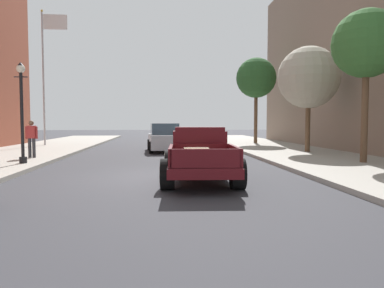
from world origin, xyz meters
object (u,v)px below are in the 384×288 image
(hotrod_truck_maroon, at_px, (199,155))
(street_tree_second, at_px, (309,78))
(street_lamp_near, at_px, (22,105))
(street_tree_third, at_px, (256,78))
(car_background_silver, at_px, (164,138))
(street_tree_nearest, at_px, (367,44))
(flagpole, at_px, (47,63))
(pedestrian_sidewalk_left, at_px, (32,137))

(hotrod_truck_maroon, distance_m, street_tree_second, 10.96)
(street_lamp_near, height_order, street_tree_third, street_tree_third)
(hotrod_truck_maroon, height_order, car_background_silver, car_background_silver)
(hotrod_truck_maroon, distance_m, car_background_silver, 10.69)
(hotrod_truck_maroon, distance_m, street_tree_nearest, 8.36)
(hotrod_truck_maroon, relative_size, flagpole, 0.55)
(hotrod_truck_maroon, bearing_deg, flagpole, 120.21)
(street_lamp_near, height_order, street_tree_second, street_tree_second)
(street_lamp_near, bearing_deg, flagpole, 101.79)
(hotrod_truck_maroon, bearing_deg, street_tree_third, 69.44)
(hotrod_truck_maroon, bearing_deg, car_background_silver, 94.77)
(hotrod_truck_maroon, relative_size, pedestrian_sidewalk_left, 3.04)
(hotrod_truck_maroon, xyz_separation_m, street_lamp_near, (-6.41, 3.72, 1.63))
(street_lamp_near, distance_m, street_tree_nearest, 13.45)
(hotrod_truck_maroon, height_order, pedestrian_sidewalk_left, pedestrian_sidewalk_left)
(pedestrian_sidewalk_left, relative_size, street_tree_third, 0.26)
(flagpole, height_order, street_tree_third, flagpole)
(pedestrian_sidewalk_left, xyz_separation_m, street_tree_nearest, (13.62, -3.09, 3.63))
(street_lamp_near, distance_m, street_tree_third, 17.82)
(car_background_silver, bearing_deg, street_tree_nearest, -45.52)
(car_background_silver, height_order, street_tree_nearest, street_tree_nearest)
(pedestrian_sidewalk_left, xyz_separation_m, street_tree_second, (13.51, 2.11, 2.99))
(street_tree_nearest, distance_m, street_tree_third, 13.37)
(hotrod_truck_maroon, relative_size, street_tree_nearest, 0.85)
(flagpole, bearing_deg, pedestrian_sidewalk_left, -77.87)
(flagpole, relative_size, street_tree_second, 1.65)
(hotrod_truck_maroon, distance_m, flagpole, 18.18)
(street_tree_second, bearing_deg, car_background_silver, 160.86)
(car_background_silver, distance_m, flagpole, 10.35)
(street_lamp_near, bearing_deg, street_tree_second, 18.18)
(car_background_silver, bearing_deg, flagpole, 150.64)
(pedestrian_sidewalk_left, distance_m, street_tree_second, 14.00)
(street_tree_second, bearing_deg, street_tree_nearest, -88.84)
(street_lamp_near, relative_size, flagpole, 0.42)
(street_tree_second, height_order, street_tree_third, street_tree_third)
(street_tree_second, xyz_separation_m, street_tree_third, (-0.63, 8.15, 0.93))
(street_lamp_near, bearing_deg, street_tree_nearest, -3.88)
(car_background_silver, height_order, pedestrian_sidewalk_left, pedestrian_sidewalk_left)
(street_tree_third, bearing_deg, pedestrian_sidewalk_left, -141.45)
(street_lamp_near, relative_size, street_tree_second, 0.69)
(pedestrian_sidewalk_left, distance_m, street_lamp_near, 2.58)
(flagpole, distance_m, street_tree_nearest, 19.87)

